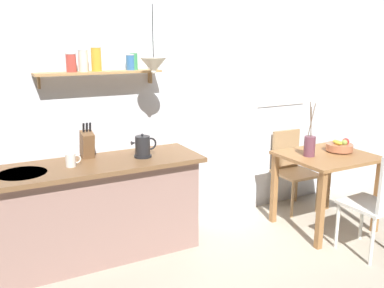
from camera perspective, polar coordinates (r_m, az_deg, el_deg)
ground_plane at (r=4.08m, az=2.96°, el=-13.65°), size 14.00×14.00×0.00m
back_wall at (r=4.32m, az=1.12°, el=6.77°), size 6.80×0.11×2.70m
kitchen_counter at (r=3.81m, az=-12.71°, el=-8.68°), size 1.83×0.63×0.88m
wall_shelf at (r=3.74m, az=-12.43°, el=10.27°), size 1.09×0.20×0.34m
dining_table at (r=4.44m, az=17.81°, el=-3.04°), size 0.86×0.77×0.78m
dining_chair_near at (r=4.04m, az=24.04°, el=-6.95°), size 0.42×0.45×0.97m
dining_chair_far at (r=4.92m, az=13.35°, el=-2.95°), size 0.43×0.43×0.89m
fruit_bowl at (r=4.55m, az=19.45°, el=-0.31°), size 0.27×0.27×0.14m
twig_vase at (r=4.27m, az=15.69°, el=-0.22°), size 0.11×0.11×0.54m
electric_kettle at (r=3.73m, az=-6.68°, el=-0.37°), size 0.24×0.16×0.21m
knife_block at (r=3.78m, az=-14.07°, el=0.01°), size 0.10×0.18×0.32m
coffee_mug_by_sink at (r=3.57m, az=-16.10°, el=-2.11°), size 0.13×0.08×0.11m
pendant_lamp at (r=3.56m, az=-5.25°, el=10.57°), size 0.22×0.22×0.56m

